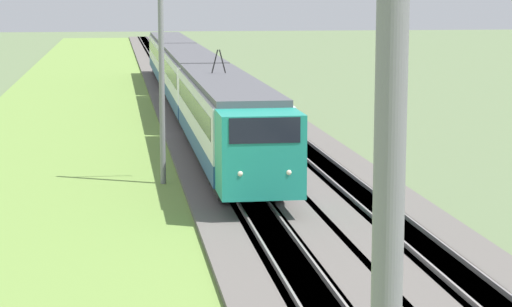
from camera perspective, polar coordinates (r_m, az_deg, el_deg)
name	(u,v)px	position (r m, az deg, el deg)	size (l,w,h in m)	color
ballast_main	(209,141)	(51.24, -2.71, 0.73)	(240.00, 4.40, 0.30)	#605B56
ballast_adjacent	(288,139)	(51.78, 1.86, 0.83)	(240.00, 4.40, 0.30)	#605B56
track_main	(209,141)	(51.24, -2.71, 0.74)	(240.00, 1.57, 0.45)	#4C4238
track_adjacent	(288,139)	(51.78, 1.86, 0.84)	(240.00, 1.57, 0.45)	#4C4238
grass_verge	(83,145)	(51.06, -9.84, 0.47)	(240.00, 13.39, 0.12)	olive
passenger_train	(190,77)	(63.32, -3.79, 4.39)	(62.84, 2.91, 5.11)	teal
catenary_mast_mid	(163,72)	(39.49, -5.33, 4.68)	(0.22, 2.56, 8.92)	slate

